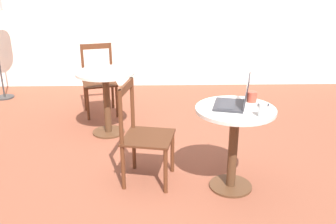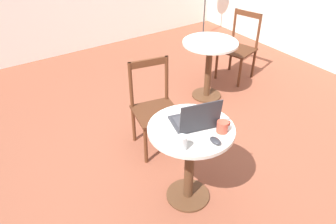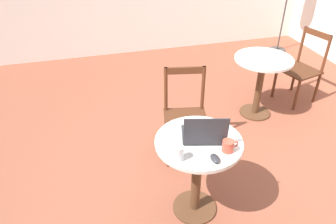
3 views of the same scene
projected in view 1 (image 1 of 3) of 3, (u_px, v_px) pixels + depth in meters
The scene contains 10 objects.
ground_plane at pixel (190, 188), 3.30m from camera, with size 16.00×16.00×0.00m, color brown.
wall_side at pixel (175, 2), 5.85m from camera, with size 0.06×9.40×2.70m.
cafe_table_near at pixel (234, 130), 3.13m from camera, with size 0.66×0.66×0.75m.
cafe_table_mid at pixel (106, 88), 4.25m from camera, with size 0.66×0.66×0.75m.
chair_near_back at pixel (143, 135), 3.29m from camera, with size 0.50×0.50×0.91m.
chair_mid_right at pixel (99, 81), 4.93m from camera, with size 0.52×0.52×0.91m.
laptop at pixel (235, 100), 3.08m from camera, with size 0.38×0.35×0.26m.
mouse at pixel (263, 105), 3.09m from camera, with size 0.06×0.10×0.03m.
mug at pixel (252, 97), 3.20m from camera, with size 0.12×0.08×0.09m.
drinking_glass at pixel (263, 110), 2.85m from camera, with size 0.07×0.07×0.11m.
Camera 1 is at (-2.85, 0.27, 1.79)m, focal length 40.00 mm.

